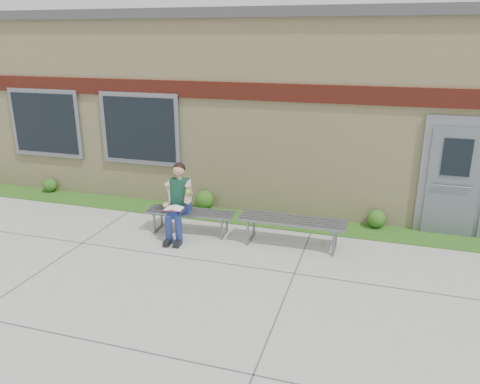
% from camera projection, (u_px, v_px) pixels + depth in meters
% --- Properties ---
extents(ground, '(80.00, 80.00, 0.00)m').
position_uv_depth(ground, '(226.00, 279.00, 7.40)').
color(ground, '#9E9E99').
rests_on(ground, ground).
extents(grass_strip, '(16.00, 0.80, 0.02)m').
position_uv_depth(grass_strip, '(266.00, 220.00, 9.76)').
color(grass_strip, '#2C4F15').
rests_on(grass_strip, ground).
extents(school_building, '(16.20, 6.22, 4.20)m').
position_uv_depth(school_building, '(299.00, 99.00, 12.17)').
color(school_building, beige).
rests_on(school_building, ground).
extents(bench_left, '(1.73, 0.59, 0.44)m').
position_uv_depth(bench_left, '(190.00, 216.00, 9.07)').
color(bench_left, slate).
rests_on(bench_left, ground).
extents(bench_right, '(1.95, 0.55, 0.51)m').
position_uv_depth(bench_right, '(292.00, 225.00, 8.50)').
color(bench_right, slate).
rests_on(bench_right, ground).
extents(girl, '(0.55, 0.90, 1.42)m').
position_uv_depth(girl, '(178.00, 200.00, 8.79)').
color(girl, navy).
rests_on(girl, ground).
extents(shrub_west, '(0.33, 0.33, 0.33)m').
position_uv_depth(shrub_west, '(50.00, 185.00, 11.47)').
color(shrub_west, '#2C4F15').
rests_on(shrub_west, grass_strip).
extents(shrub_mid, '(0.42, 0.42, 0.42)m').
position_uv_depth(shrub_mid, '(205.00, 200.00, 10.32)').
color(shrub_mid, '#2C4F15').
rests_on(shrub_mid, grass_strip).
extents(shrub_east, '(0.37, 0.37, 0.37)m').
position_uv_depth(shrub_east, '(376.00, 219.00, 9.31)').
color(shrub_east, '#2C4F15').
rests_on(shrub_east, grass_strip).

